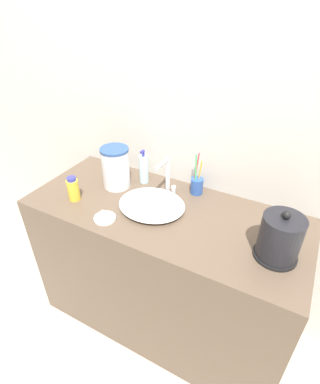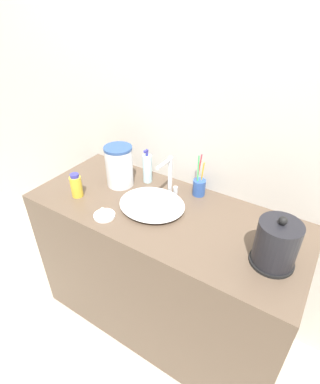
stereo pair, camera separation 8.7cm
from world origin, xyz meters
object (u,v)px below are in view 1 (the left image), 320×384
Objects in this scene: electric_kettle at (279,239)px; lotion_bottle at (144,169)px; toothbrush_cup at (197,185)px; faucet at (167,174)px; water_pitcher at (116,168)px; shampoo_bottle at (73,189)px.

electric_kettle is 1.15× the size of lotion_bottle.
electric_kettle is 1.01× the size of toothbrush_cup.
toothbrush_cup is (-0.45, 0.27, -0.04)m from electric_kettle.
faucet is 0.17m from lotion_bottle.
toothbrush_cup is at bearing 6.70° from lotion_bottle.
toothbrush_cup is at bearing 148.78° from electric_kettle.
water_pitcher is at bearing -136.74° from lotion_bottle.
electric_kettle reaches higher than shampoo_bottle.
electric_kettle is 1.01× the size of water_pitcher.
faucet is 0.92× the size of toothbrush_cup.
toothbrush_cup reaches higher than faucet.
water_pitcher is at bearing 61.67° from shampoo_bottle.
shampoo_bottle is 0.58× the size of water_pitcher.
electric_kettle is at bearing -18.95° from faucet.
shampoo_bottle is at bearing -118.33° from water_pitcher.
shampoo_bottle is at bearing -146.20° from toothbrush_cup.
shampoo_bottle is at bearing -144.35° from faucet.
toothbrush_cup is at bearing 28.08° from faucet.
electric_kettle is 1.73× the size of shampoo_bottle.
lotion_bottle is at bearing 54.59° from shampoo_bottle.
toothbrush_cup reaches higher than lotion_bottle.
shampoo_bottle is (-0.98, -0.08, -0.03)m from electric_kettle.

